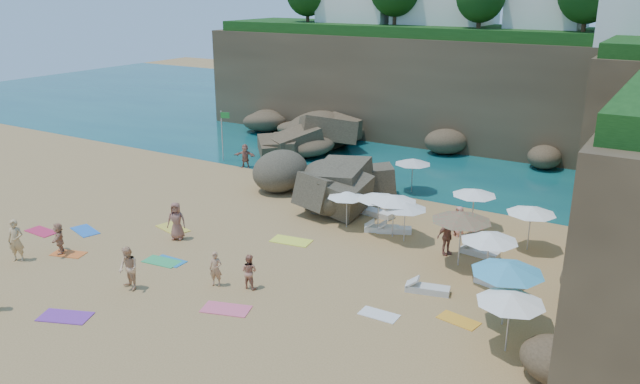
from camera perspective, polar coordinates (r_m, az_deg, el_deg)
The scene contains 46 objects.
ground at distance 30.09m, azimuth -6.25°, elevation -4.53°, with size 120.00×120.00×0.00m, color tan.
seawater at distance 55.83m, azimuth 12.83°, elevation 5.81°, with size 120.00×120.00×0.00m, color #0C4751.
cliff_back at distance 49.82m, azimuth 13.44°, elevation 8.99°, with size 44.00×8.00×8.00m, color brown.
rock_promontory at distance 48.57m, azimuth -5.15°, elevation 4.36°, with size 12.00×7.00×2.00m, color brown, non-canonical shape.
marina_masts at distance 62.40m, azimuth -1.64°, elevation 10.32°, with size 3.10×0.10×6.00m.
rock_outcrop at distance 35.83m, azimuth -0.43°, elevation -0.63°, with size 6.81×5.11×2.73m, color brown, non-canonical shape.
flag_pole at distance 43.66m, azimuth -8.85°, elevation 5.69°, with size 0.68×0.26×3.55m.
parasol_0 at distance 30.03m, azimuth 6.77°, elevation -0.58°, with size 2.27×2.27×2.15m.
parasol_1 at distance 36.97m, azimuth 8.49°, elevation 2.79°, with size 2.15×2.15×2.03m.
parasol_2 at distance 29.60m, azimuth 7.80°, elevation -1.25°, with size 2.07×2.07×1.96m.
parasol_3 at distance 31.85m, azimuth 13.94°, elevation 0.00°, with size 2.21×2.21×2.09m.
parasol_4 at distance 28.92m, azimuth 27.06°, elevation -3.38°, with size 2.22×2.22×2.10m.
parasol_5 at distance 30.51m, azimuth 5.40°, elevation -0.39°, with size 2.17×2.17×2.06m.
parasol_6 at distance 27.30m, azimuth 12.83°, elevation -2.20°, with size 2.62×2.62×2.47m.
parasol_7 at distance 29.92m, azimuth 18.77°, elevation -1.57°, with size 2.25×2.25×2.12m.
parasol_8 at distance 26.05m, azimuth 15.24°, elevation -3.95°, with size 2.35×2.35×2.22m.
parasol_9 at distance 31.19m, azimuth 2.47°, elevation -0.22°, with size 1.98×1.98×1.88m.
parasol_10 at distance 22.94m, azimuth 16.80°, elevation -6.64°, with size 2.58×2.58×2.44m.
parasol_11 at distance 21.47m, azimuth 17.05°, elevation -9.26°, with size 2.27×2.27×2.15m.
lounger_0 at distance 31.28m, azimuth 5.66°, elevation -3.34°, with size 1.72×0.57×0.27m, color silver.
lounger_1 at distance 33.33m, azimuth 5.13°, elevation -1.91°, with size 1.97×0.66×0.31m, color white.
lounger_2 at distance 29.30m, azimuth 14.39°, elevation -5.39°, with size 1.74×0.58×0.27m, color silver.
lounger_3 at distance 31.18m, azimuth 6.78°, elevation -3.46°, with size 1.72×0.57×0.27m, color white.
lounger_4 at distance 26.57m, azimuth 15.59°, elevation -8.07°, with size 1.55×0.52×0.24m, color white.
lounger_5 at distance 25.50m, azimuth 9.80°, elevation -8.75°, with size 1.74×0.58×0.27m, color silver.
towel_0 at distance 33.32m, azimuth -20.68°, elevation -3.32°, with size 1.73×0.86×0.03m, color blue.
towel_2 at distance 30.79m, azimuth -22.01°, elevation -5.26°, with size 1.52×0.76×0.03m, color orange.
towel_3 at distance 28.67m, azimuth -14.27°, elevation -6.18°, with size 1.66×0.83×0.03m, color #30AA5D.
towel_4 at distance 32.33m, azimuth -13.31°, elevation -3.25°, with size 1.86×0.93×0.03m, color yellow.
towel_6 at distance 25.28m, azimuth -22.27°, elevation -10.50°, with size 1.88×0.94×0.03m, color purple.
towel_7 at distance 34.02m, azimuth -24.11°, elevation -3.32°, with size 1.69×0.85×0.03m, color #CA234B.
towel_8 at distance 28.65m, azimuth -13.64°, elevation -6.15°, with size 1.53×0.76×0.03m, color #227DB9.
towel_9 at distance 24.22m, azimuth -8.58°, elevation -10.54°, with size 1.81×0.91×0.03m, color #EF5D7C.
towel_10 at distance 23.78m, azimuth 12.55°, elevation -11.38°, with size 1.49×0.75×0.03m, color #F6A226.
towel_12 at distance 29.98m, azimuth -2.65°, elevation -4.49°, with size 1.91×0.96×0.03m, color #F3FF43.
towel_13 at distance 23.69m, azimuth 5.42°, elevation -11.10°, with size 1.46×0.73×0.03m, color white.
person_stand_0 at distance 30.64m, azimuth -26.04°, elevation -4.00°, with size 0.70×0.46×1.93m, color tan.
person_stand_1 at distance 25.39m, azimuth -6.50°, elevation -7.22°, with size 0.71×0.55×1.46m, color tan.
person_stand_2 at distance 33.84m, azimuth 0.04°, elevation -0.18°, with size 1.16×0.48×1.80m, color #E7BD83.
person_stand_3 at distance 28.79m, azimuth 11.53°, elevation -3.97°, with size 1.04×0.43×1.78m, color #9B5D4D.
person_stand_4 at distance 31.10m, azimuth 12.59°, elevation -2.62°, with size 0.74×0.40×1.50m, color #E28C76.
person_stand_5 at distance 42.22m, azimuth -6.86°, elevation 3.31°, with size 1.49×0.43×1.60m, color #A96854.
person_lie_2 at distance 30.89m, azimuth -12.90°, elevation -3.80°, with size 0.89×1.82×0.49m, color #935A49.
person_lie_3 at distance 30.94m, azimuth -22.63°, elevation -4.87°, with size 1.33×1.44×0.38m, color tan.
person_lie_4 at distance 25.99m, azimuth -9.45°, elevation -8.10°, with size 0.52×1.44×0.34m, color tan.
person_lie_5 at distance 26.39m, azimuth -17.00°, elevation -7.87°, with size 0.87×1.79×0.68m, color #E2AD80.
Camera 1 is at (17.13, -21.85, 11.59)m, focal length 35.00 mm.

